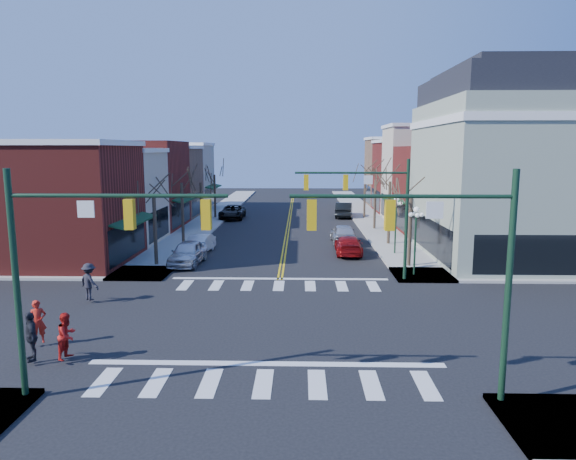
# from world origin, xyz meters

# --- Properties ---
(ground) EXTENTS (160.00, 160.00, 0.00)m
(ground) POSITION_xyz_m (0.00, 0.00, 0.00)
(ground) COLOR black
(ground) RESTS_ON ground
(sidewalk_left) EXTENTS (3.50, 70.00, 0.15)m
(sidewalk_left) POSITION_xyz_m (-8.75, 20.00, 0.07)
(sidewalk_left) COLOR #9E9B93
(sidewalk_left) RESTS_ON ground
(sidewalk_right) EXTENTS (3.50, 70.00, 0.15)m
(sidewalk_right) POSITION_xyz_m (8.75, 20.00, 0.07)
(sidewalk_right) COLOR #9E9B93
(sidewalk_right) RESTS_ON ground
(bldg_left_brick_a) EXTENTS (10.00, 8.50, 8.00)m
(bldg_left_brick_a) POSITION_xyz_m (-15.50, 11.75, 4.00)
(bldg_left_brick_a) COLOR maroon
(bldg_left_brick_a) RESTS_ON ground
(bldg_left_stucco_a) EXTENTS (10.00, 7.00, 7.50)m
(bldg_left_stucco_a) POSITION_xyz_m (-15.50, 19.50, 3.75)
(bldg_left_stucco_a) COLOR #BFB49E
(bldg_left_stucco_a) RESTS_ON ground
(bldg_left_brick_b) EXTENTS (10.00, 9.00, 8.50)m
(bldg_left_brick_b) POSITION_xyz_m (-15.50, 27.50, 4.25)
(bldg_left_brick_b) COLOR maroon
(bldg_left_brick_b) RESTS_ON ground
(bldg_left_tan) EXTENTS (10.00, 7.50, 7.80)m
(bldg_left_tan) POSITION_xyz_m (-15.50, 35.75, 3.90)
(bldg_left_tan) COLOR #8C674D
(bldg_left_tan) RESTS_ON ground
(bldg_left_stucco_b) EXTENTS (10.00, 8.00, 8.20)m
(bldg_left_stucco_b) POSITION_xyz_m (-15.50, 43.50, 4.10)
(bldg_left_stucco_b) COLOR #BFB49E
(bldg_left_stucco_b) RESTS_ON ground
(bldg_right_brick_a) EXTENTS (10.00, 8.50, 8.00)m
(bldg_right_brick_a) POSITION_xyz_m (15.50, 25.75, 4.00)
(bldg_right_brick_a) COLOR maroon
(bldg_right_brick_a) RESTS_ON ground
(bldg_right_stucco) EXTENTS (10.00, 7.00, 10.00)m
(bldg_right_stucco) POSITION_xyz_m (15.50, 33.50, 5.00)
(bldg_right_stucco) COLOR #BFB49E
(bldg_right_stucco) RESTS_ON ground
(bldg_right_brick_b) EXTENTS (10.00, 8.00, 8.50)m
(bldg_right_brick_b) POSITION_xyz_m (15.50, 41.00, 4.25)
(bldg_right_brick_b) COLOR maroon
(bldg_right_brick_b) RESTS_ON ground
(bldg_right_tan) EXTENTS (10.00, 8.00, 9.00)m
(bldg_right_tan) POSITION_xyz_m (15.50, 49.00, 4.50)
(bldg_right_tan) COLOR #8C674D
(bldg_right_tan) RESTS_ON ground
(victorian_corner) EXTENTS (12.25, 14.25, 13.30)m
(victorian_corner) POSITION_xyz_m (16.50, 14.50, 6.66)
(victorian_corner) COLOR gray
(victorian_corner) RESTS_ON ground
(traffic_mast_near_left) EXTENTS (6.60, 0.28, 7.20)m
(traffic_mast_near_left) POSITION_xyz_m (-5.55, -7.40, 4.71)
(traffic_mast_near_left) COLOR #14331E
(traffic_mast_near_left) RESTS_ON ground
(traffic_mast_near_right) EXTENTS (6.60, 0.28, 7.20)m
(traffic_mast_near_right) POSITION_xyz_m (5.55, -7.40, 4.71)
(traffic_mast_near_right) COLOR #14331E
(traffic_mast_near_right) RESTS_ON ground
(traffic_mast_far_right) EXTENTS (6.60, 0.28, 7.20)m
(traffic_mast_far_right) POSITION_xyz_m (5.55, 7.40, 4.71)
(traffic_mast_far_right) COLOR #14331E
(traffic_mast_far_right) RESTS_ON ground
(lamppost_corner) EXTENTS (0.36, 0.36, 4.33)m
(lamppost_corner) POSITION_xyz_m (8.20, 8.50, 2.96)
(lamppost_corner) COLOR #14331E
(lamppost_corner) RESTS_ON ground
(lamppost_midblock) EXTENTS (0.36, 0.36, 4.33)m
(lamppost_midblock) POSITION_xyz_m (8.20, 15.00, 2.96)
(lamppost_midblock) COLOR #14331E
(lamppost_midblock) RESTS_ON ground
(tree_left_a) EXTENTS (0.24, 0.24, 4.76)m
(tree_left_a) POSITION_xyz_m (-8.40, 11.00, 2.38)
(tree_left_a) COLOR #382B21
(tree_left_a) RESTS_ON ground
(tree_left_b) EXTENTS (0.24, 0.24, 5.04)m
(tree_left_b) POSITION_xyz_m (-8.40, 19.00, 2.52)
(tree_left_b) COLOR #382B21
(tree_left_b) RESTS_ON ground
(tree_left_c) EXTENTS (0.24, 0.24, 4.55)m
(tree_left_c) POSITION_xyz_m (-8.40, 27.00, 2.27)
(tree_left_c) COLOR #382B21
(tree_left_c) RESTS_ON ground
(tree_left_d) EXTENTS (0.24, 0.24, 4.90)m
(tree_left_d) POSITION_xyz_m (-8.40, 35.00, 2.45)
(tree_left_d) COLOR #382B21
(tree_left_d) RESTS_ON ground
(tree_right_a) EXTENTS (0.24, 0.24, 4.62)m
(tree_right_a) POSITION_xyz_m (8.40, 11.00, 2.31)
(tree_right_a) COLOR #382B21
(tree_right_a) RESTS_ON ground
(tree_right_b) EXTENTS (0.24, 0.24, 5.18)m
(tree_right_b) POSITION_xyz_m (8.40, 19.00, 2.59)
(tree_right_b) COLOR #382B21
(tree_right_b) RESTS_ON ground
(tree_right_c) EXTENTS (0.24, 0.24, 4.83)m
(tree_right_c) POSITION_xyz_m (8.40, 27.00, 2.42)
(tree_right_c) COLOR #382B21
(tree_right_c) RESTS_ON ground
(tree_right_d) EXTENTS (0.24, 0.24, 4.97)m
(tree_right_d) POSITION_xyz_m (8.40, 35.00, 2.48)
(tree_right_d) COLOR #382B21
(tree_right_d) RESTS_ON ground
(car_left_near) EXTENTS (2.15, 4.79, 1.60)m
(car_left_near) POSITION_xyz_m (-6.40, 11.55, 0.80)
(car_left_near) COLOR silver
(car_left_near) RESTS_ON ground
(car_left_mid) EXTENTS (1.96, 4.28, 1.36)m
(car_left_mid) POSITION_xyz_m (-6.40, 15.36, 0.68)
(car_left_mid) COLOR silver
(car_left_mid) RESTS_ON ground
(car_left_far) EXTENTS (2.56, 5.54, 1.54)m
(car_left_far) POSITION_xyz_m (-6.40, 34.55, 0.77)
(car_left_far) COLOR black
(car_left_far) RESTS_ON ground
(car_right_near) EXTENTS (2.03, 4.75, 1.37)m
(car_right_near) POSITION_xyz_m (4.80, 15.24, 0.68)
(car_right_near) COLOR maroon
(car_right_near) RESTS_ON ground
(car_right_mid) EXTENTS (2.04, 4.83, 1.63)m
(car_right_mid) POSITION_xyz_m (4.80, 19.76, 0.82)
(car_right_mid) COLOR #B8B9BE
(car_right_mid) RESTS_ON ground
(car_right_far) EXTENTS (2.40, 5.33, 1.70)m
(car_right_far) POSITION_xyz_m (6.22, 36.27, 0.85)
(car_right_far) COLOR black
(car_right_far) RESTS_ON ground
(pedestrian_red_a) EXTENTS (0.75, 0.68, 1.73)m
(pedestrian_red_a) POSITION_xyz_m (-9.14, -3.12, 1.01)
(pedestrian_red_a) COLOR red
(pedestrian_red_a) RESTS_ON sidewalk_left
(pedestrian_red_b) EXTENTS (0.81, 0.95, 1.73)m
(pedestrian_red_b) POSITION_xyz_m (-7.30, -4.60, 1.01)
(pedestrian_red_b) COLOR red
(pedestrian_red_b) RESTS_ON sidewalk_left
(pedestrian_dark_a) EXTENTS (0.97, 1.13, 1.82)m
(pedestrian_dark_a) POSITION_xyz_m (-8.51, -4.82, 1.06)
(pedestrian_dark_a) COLOR black
(pedestrian_dark_a) RESTS_ON sidewalk_left
(pedestrian_dark_b) EXTENTS (1.42, 1.25, 1.91)m
(pedestrian_dark_b) POSITION_xyz_m (-9.48, 2.71, 1.10)
(pedestrian_dark_b) COLOR black
(pedestrian_dark_b) RESTS_ON sidewalk_left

